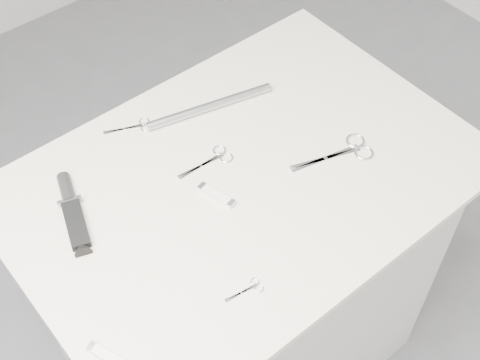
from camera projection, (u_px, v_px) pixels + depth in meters
ground at (242, 359)px, 2.15m from camera, size 4.00×4.00×0.01m
plinth at (243, 287)px, 1.80m from camera, size 0.90×0.60×0.90m
display_board at (243, 178)px, 1.44m from camera, size 1.00×0.70×0.02m
large_shears at (347, 151)px, 1.48m from camera, size 0.19×0.10×0.01m
embroidery_scissors_a at (214, 159)px, 1.46m from camera, size 0.13×0.06×0.00m
embroidery_scissors_b at (136, 127)px, 1.53m from camera, size 0.11×0.07×0.00m
tiny_scissors at (249, 289)px, 1.26m from camera, size 0.08×0.03×0.00m
sheathed_knife at (72, 208)px, 1.37m from camera, size 0.09×0.19×0.02m
pocket_knife_a at (110, 358)px, 1.17m from camera, size 0.05×0.09×0.01m
pocket_knife_b at (216, 195)px, 1.39m from camera, size 0.04×0.09×0.01m
metal_rail at (210, 106)px, 1.55m from camera, size 0.31×0.10×0.02m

